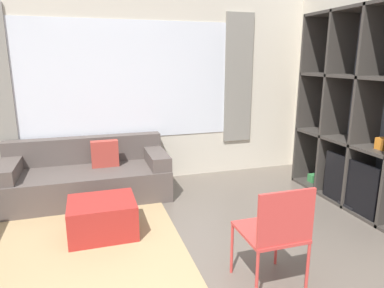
% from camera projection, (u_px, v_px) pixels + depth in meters
% --- Properties ---
extents(wall_back, '(6.60, 0.11, 2.70)m').
position_uv_depth(wall_back, '(128.00, 88.00, 4.75)').
color(wall_back, beige).
rests_on(wall_back, ground_plane).
extents(wall_right, '(0.07, 4.32, 2.70)m').
position_uv_depth(wall_right, '(376.00, 93.00, 4.06)').
color(wall_right, beige).
rests_on(wall_right, ground_plane).
extents(area_rug, '(2.90, 2.32, 0.01)m').
position_uv_depth(area_rug, '(27.00, 244.00, 3.30)').
color(area_rug, tan).
rests_on(area_rug, ground_plane).
extents(shelving_unit, '(0.44, 2.10, 2.32)m').
position_uv_depth(shelving_unit, '(370.00, 115.00, 3.89)').
color(shelving_unit, '#515660').
rests_on(shelving_unit, ground_plane).
extents(couch_main, '(2.01, 0.88, 0.73)m').
position_uv_depth(couch_main, '(88.00, 177.00, 4.38)').
color(couch_main, '#564C47').
rests_on(couch_main, ground_plane).
extents(ottoman, '(0.66, 0.56, 0.37)m').
position_uv_depth(ottoman, '(103.00, 218.00, 3.45)').
color(ottoman, '#A82823').
rests_on(ottoman, ground_plane).
extents(folding_chair, '(0.44, 0.46, 0.86)m').
position_uv_depth(folding_chair, '(276.00, 229.00, 2.52)').
color(folding_chair, '#CC3D38').
rests_on(folding_chair, ground_plane).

